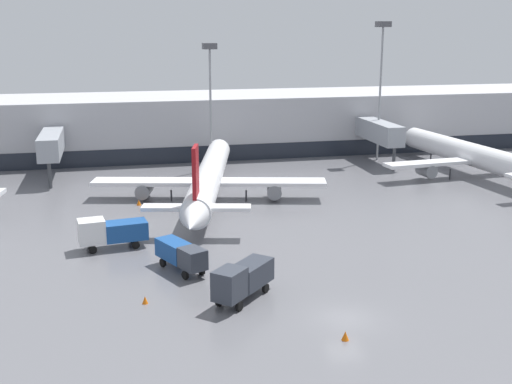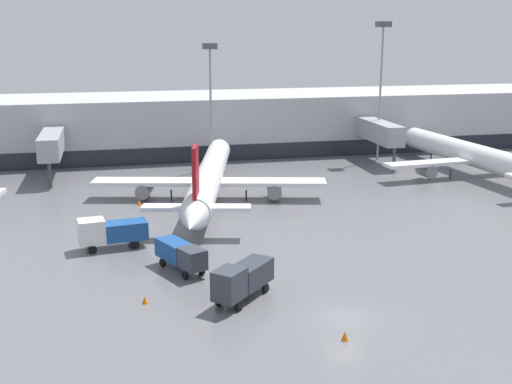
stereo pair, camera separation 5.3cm
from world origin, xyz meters
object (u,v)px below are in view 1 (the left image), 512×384
object	(u,v)px
traffic_cone_2	(139,202)
traffic_cone_1	(345,336)
service_truck_2	(111,231)
traffic_cone_3	(145,300)
parked_jet_2	(475,156)
apron_light_mast_5	(210,70)
service_truck_0	(181,254)
parked_jet_1	(209,178)
apron_light_mast_2	(382,53)
service_truck_3	(243,278)

from	to	relation	value
traffic_cone_2	traffic_cone_1	bearing A→B (deg)	-72.47
traffic_cone_2	service_truck_2	bearing A→B (deg)	-102.24
traffic_cone_2	traffic_cone_3	world-z (taller)	traffic_cone_2
parked_jet_2	apron_light_mast_5	world-z (taller)	apron_light_mast_5
traffic_cone_3	service_truck_0	bearing A→B (deg)	61.02
service_truck_2	parked_jet_1	bearing A→B (deg)	-134.43
traffic_cone_1	service_truck_0	bearing A→B (deg)	121.37
service_truck_0	apron_light_mast_2	size ratio (longest dim) A/B	0.29
apron_light_mast_5	traffic_cone_1	bearing A→B (deg)	-89.65
parked_jet_2	apron_light_mast_2	bearing A→B (deg)	26.45
service_truck_2	apron_light_mast_5	xyz separation A→B (m)	(13.78, 30.39, 12.04)
parked_jet_2	traffic_cone_1	distance (m)	51.62
service_truck_0	traffic_cone_3	size ratio (longest dim) A/B	10.21
traffic_cone_3	apron_light_mast_5	world-z (taller)	apron_light_mast_5
traffic_cone_3	apron_light_mast_2	xyz separation A→B (m)	(36.73, 44.46, 15.30)
traffic_cone_2	apron_light_mast_5	xyz separation A→B (m)	(10.75, 16.42, 13.32)
traffic_cone_1	traffic_cone_3	distance (m)	14.58
traffic_cone_1	traffic_cone_3	bearing A→B (deg)	144.93
traffic_cone_2	apron_light_mast_2	size ratio (longest dim) A/B	0.03
service_truck_3	traffic_cone_3	bearing A→B (deg)	-53.56
apron_light_mast_2	service_truck_2	bearing A→B (deg)	-140.76
service_truck_3	traffic_cone_2	world-z (taller)	service_truck_3
parked_jet_1	traffic_cone_2	bearing A→B (deg)	109.62
service_truck_0	apron_light_mast_5	size ratio (longest dim) A/B	0.34
parked_jet_2	service_truck_3	bearing A→B (deg)	125.18
parked_jet_1	parked_jet_2	size ratio (longest dim) A/B	1.07
service_truck_3	service_truck_0	bearing A→B (deg)	-108.10
parked_jet_2	apron_light_mast_5	size ratio (longest dim) A/B	2.15
traffic_cone_2	traffic_cone_3	distance (m)	26.68
traffic_cone_1	apron_light_mast_5	bearing A→B (deg)	90.35
parked_jet_1	traffic_cone_3	distance (m)	29.00
parked_jet_2	traffic_cone_1	size ratio (longest dim) A/B	60.99
parked_jet_2	service_truck_3	xyz separation A→B (m)	(-37.87, -32.17, -1.14)
service_truck_2	traffic_cone_1	distance (m)	25.39
parked_jet_2	traffic_cone_2	size ratio (longest dim) A/B	59.69
parked_jet_2	parked_jet_1	bearing A→B (deg)	90.95
traffic_cone_1	traffic_cone_3	world-z (taller)	traffic_cone_1
service_truck_3	apron_light_mast_2	xyz separation A→B (m)	(29.81, 45.27, 13.96)
service_truck_2	apron_light_mast_2	size ratio (longest dim) A/B	0.31
traffic_cone_1	apron_light_mast_2	bearing A→B (deg)	64.86
service_truck_0	service_truck_2	distance (m)	8.72
parked_jet_2	service_truck_3	world-z (taller)	parked_jet_2
parked_jet_2	traffic_cone_1	xyz separation A→B (m)	(-32.86, -39.74, -2.46)
service_truck_2	service_truck_3	xyz separation A→B (m)	(9.08, -13.51, 0.03)
service_truck_3	traffic_cone_3	size ratio (longest dim) A/B	9.85
traffic_cone_1	traffic_cone_2	size ratio (longest dim) A/B	0.98
parked_jet_1	service_truck_3	distance (m)	28.41
service_truck_2	traffic_cone_1	xyz separation A→B (m)	(14.10, -21.07, -1.28)
parked_jet_2	traffic_cone_2	distance (m)	44.25
service_truck_2	traffic_cone_3	bearing A→B (deg)	91.94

